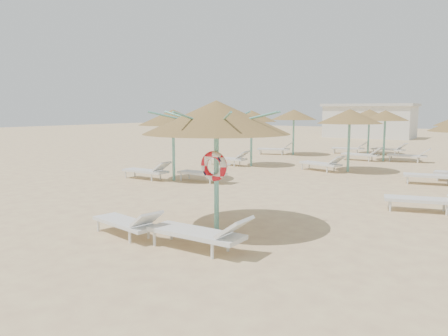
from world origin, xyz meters
The scene contains 6 objects.
ground centered at (0.00, 0.00, 0.00)m, with size 120.00×120.00×0.00m, color #DEC387.
main_palapa centered at (0.06, -0.16, 2.49)m, with size 3.20×3.20×2.86m.
lounger_main_a centered at (-1.17, -1.63, 0.32)m, with size 1.93×0.90×0.68m.
lounger_main_b centered at (0.65, -1.52, 0.36)m, with size 2.10×0.64×0.76m.
palapa_field centered at (2.07, 11.32, 2.30)m, with size 19.99×16.83×2.72m.
service_hut centered at (-6.00, 35.00, 1.64)m, with size 8.40×4.40×3.25m.
Camera 1 is at (5.39, -7.99, 2.66)m, focal length 35.00 mm.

